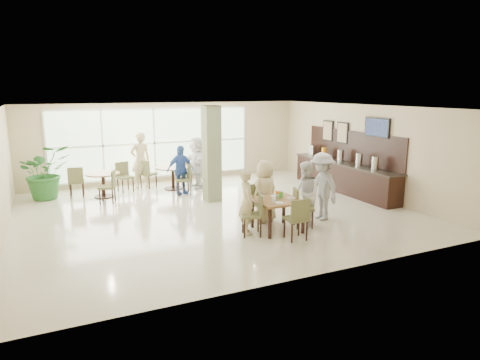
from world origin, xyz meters
name	(u,v)px	position (x,y,z in m)	size (l,w,h in m)	color
ground	(215,212)	(0.00, 0.00, 0.00)	(10.00, 10.00, 0.00)	beige
room_shell	(214,150)	(0.00, 0.00, 1.70)	(10.00, 10.00, 10.00)	white
window_bank	(154,143)	(-0.50, 4.46, 1.40)	(7.00, 0.04, 7.00)	silver
column	(212,154)	(0.40, 1.20, 1.40)	(0.45, 0.45, 2.80)	#6C704E
main_table	(277,203)	(0.77, -2.04, 0.67)	(1.03, 1.03, 0.75)	brown
round_table_left	(103,179)	(-2.48, 3.00, 0.56)	(1.02, 1.02, 0.75)	brown
round_table_right	(173,172)	(-0.24, 3.16, 0.59)	(1.16, 1.16, 0.75)	brown
chairs_main_table	(278,211)	(0.78, -2.06, 0.47)	(1.97, 1.93, 0.95)	brown
chairs_table_left	(103,182)	(-2.49, 3.01, 0.47)	(2.01, 1.78, 0.95)	brown
chairs_table_right	(174,175)	(-0.21, 3.18, 0.47)	(2.05, 1.98, 0.95)	brown
tabletop_clutter	(278,197)	(0.77, -2.08, 0.81)	(0.81, 0.78, 0.21)	white
buffet_counter	(344,175)	(4.70, 0.51, 0.55)	(0.64, 4.70, 1.95)	black
wall_tv	(377,127)	(4.94, -0.60, 2.15)	(0.06, 1.00, 0.58)	black
framed_art_a	(342,133)	(4.95, 1.00, 1.85)	(0.05, 0.55, 0.70)	black
framed_art_b	(328,131)	(4.95, 1.80, 1.85)	(0.05, 0.55, 0.70)	black
potted_plant	(45,172)	(-4.08, 3.51, 0.82)	(1.48, 1.48, 1.64)	#296829
teen_left	(247,202)	(0.03, -1.93, 0.75)	(0.55, 0.36, 1.50)	#C9B886
teen_far	(265,191)	(0.83, -1.32, 0.78)	(0.76, 0.42, 1.56)	#C9B886
teen_right	(306,194)	(1.59, -1.96, 0.78)	(0.76, 0.59, 1.56)	white
teen_standing	(322,186)	(2.23, -1.73, 0.86)	(1.11, 0.64, 1.71)	#9B9B9E
adult_a	(180,170)	(-0.21, 2.36, 0.77)	(0.91, 0.52, 1.55)	#3C62B4
adult_b	(197,162)	(0.57, 3.06, 0.86)	(1.59, 0.69, 1.71)	white
adult_standing	(141,160)	(-1.16, 3.76, 0.94)	(0.69, 0.45, 1.88)	#C9B886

